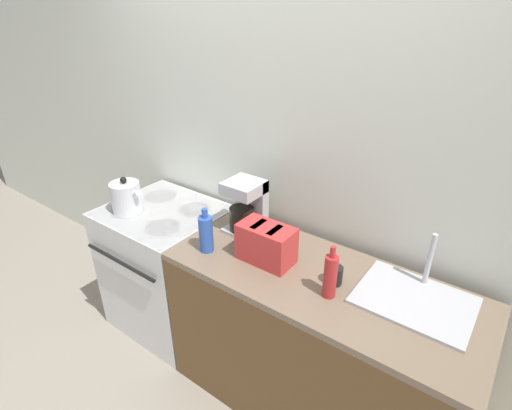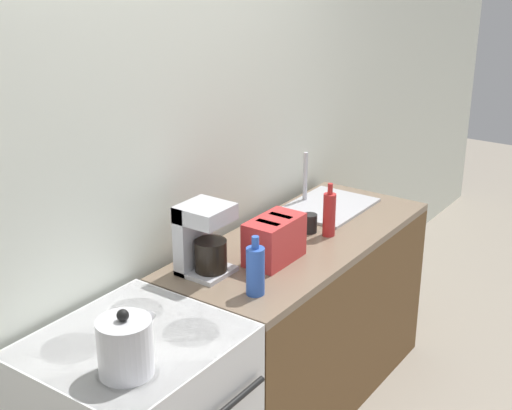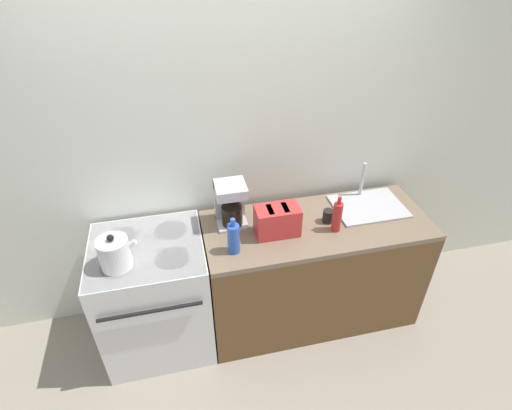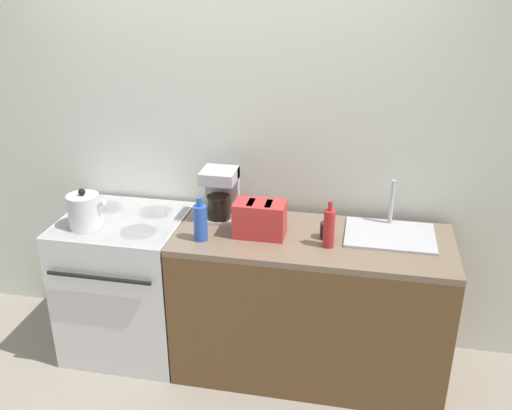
{
  "view_description": "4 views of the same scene",
  "coord_description": "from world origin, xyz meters",
  "px_view_note": "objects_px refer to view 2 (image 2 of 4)",
  "views": [
    {
      "loc": [
        1.22,
        -1.12,
        2.11
      ],
      "look_at": [
        0.09,
        0.42,
        1.11
      ],
      "focal_mm": 28.0,
      "sensor_mm": 36.0,
      "label": 1
    },
    {
      "loc": [
        -2.15,
        -1.31,
        2.25
      ],
      "look_at": [
        0.23,
        0.36,
        1.15
      ],
      "focal_mm": 50.0,
      "sensor_mm": 36.0,
      "label": 2
    },
    {
      "loc": [
        -0.33,
        -1.67,
        2.58
      ],
      "look_at": [
        0.12,
        0.32,
        1.11
      ],
      "focal_mm": 28.0,
      "sensor_mm": 36.0,
      "label": 3
    },
    {
      "loc": [
        0.8,
        -2.53,
        2.34
      ],
      "look_at": [
        0.21,
        0.41,
        1.03
      ],
      "focal_mm": 40.0,
      "sensor_mm": 36.0,
      "label": 4
    }
  ],
  "objects_px": {
    "kettle": "(125,346)",
    "coffee_maker": "(202,238)",
    "toaster": "(274,240)",
    "bottle_blue": "(255,270)",
    "bottle_red": "(329,214)",
    "cup_black": "(310,223)"
  },
  "relations": [
    {
      "from": "kettle",
      "to": "coffee_maker",
      "type": "distance_m",
      "value": 0.79
    },
    {
      "from": "toaster",
      "to": "bottle_blue",
      "type": "relative_size",
      "value": 1.13
    },
    {
      "from": "kettle",
      "to": "bottle_red",
      "type": "relative_size",
      "value": 0.9
    },
    {
      "from": "kettle",
      "to": "toaster",
      "type": "height_order",
      "value": "kettle"
    },
    {
      "from": "kettle",
      "to": "toaster",
      "type": "relative_size",
      "value": 0.83
    },
    {
      "from": "coffee_maker",
      "to": "bottle_blue",
      "type": "xyz_separation_m",
      "value": [
        -0.04,
        -0.3,
        -0.05
      ]
    },
    {
      "from": "kettle",
      "to": "bottle_red",
      "type": "bearing_deg",
      "value": 1.16
    },
    {
      "from": "toaster",
      "to": "bottle_blue",
      "type": "bearing_deg",
      "value": -159.69
    },
    {
      "from": "bottle_red",
      "to": "bottle_blue",
      "type": "bearing_deg",
      "value": -175.38
    },
    {
      "from": "kettle",
      "to": "coffee_maker",
      "type": "height_order",
      "value": "coffee_maker"
    },
    {
      "from": "kettle",
      "to": "cup_black",
      "type": "bearing_deg",
      "value": 5.16
    },
    {
      "from": "bottle_blue",
      "to": "cup_black",
      "type": "height_order",
      "value": "bottle_blue"
    },
    {
      "from": "cup_black",
      "to": "kettle",
      "type": "bearing_deg",
      "value": -174.84
    },
    {
      "from": "toaster",
      "to": "cup_black",
      "type": "xyz_separation_m",
      "value": [
        0.37,
        0.04,
        -0.05
      ]
    },
    {
      "from": "kettle",
      "to": "coffee_maker",
      "type": "bearing_deg",
      "value": 20.38
    },
    {
      "from": "kettle",
      "to": "bottle_blue",
      "type": "height_order",
      "value": "bottle_blue"
    },
    {
      "from": "toaster",
      "to": "cup_black",
      "type": "distance_m",
      "value": 0.38
    },
    {
      "from": "kettle",
      "to": "bottle_red",
      "type": "height_order",
      "value": "bottle_red"
    },
    {
      "from": "bottle_red",
      "to": "cup_black",
      "type": "relative_size",
      "value": 2.87
    },
    {
      "from": "bottle_blue",
      "to": "coffee_maker",
      "type": "bearing_deg",
      "value": 83.08
    },
    {
      "from": "bottle_blue",
      "to": "kettle",
      "type": "bearing_deg",
      "value": 177.71
    },
    {
      "from": "toaster",
      "to": "bottle_red",
      "type": "distance_m",
      "value": 0.39
    }
  ]
}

